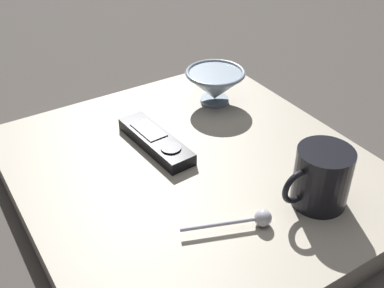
% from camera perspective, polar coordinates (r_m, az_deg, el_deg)
% --- Properties ---
extents(ground_plane, '(6.00, 6.00, 0.00)m').
position_cam_1_polar(ground_plane, '(0.85, 0.15, -4.85)').
color(ground_plane, '#47423D').
extents(table, '(0.62, 0.58, 0.04)m').
position_cam_1_polar(table, '(0.83, 0.15, -3.67)').
color(table, '#B7AD99').
rests_on(table, ground).
extents(cereal_bowl, '(0.12, 0.12, 0.07)m').
position_cam_1_polar(cereal_bowl, '(0.99, 2.79, 7.14)').
color(cereal_bowl, '#8C9EAD').
rests_on(cereal_bowl, table).
extents(coffee_mug, '(0.09, 0.12, 0.10)m').
position_cam_1_polar(coffee_mug, '(0.74, 15.27, -3.91)').
color(coffee_mug, black).
rests_on(coffee_mug, table).
extents(teaspoon, '(0.06, 0.13, 0.03)m').
position_cam_1_polar(teaspoon, '(0.70, 7.61, -8.96)').
color(teaspoon, silver).
rests_on(teaspoon, table).
extents(tv_remote_near, '(0.19, 0.06, 0.03)m').
position_cam_1_polar(tv_remote_near, '(0.86, -4.40, 0.39)').
color(tv_remote_near, black).
rests_on(tv_remote_near, table).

